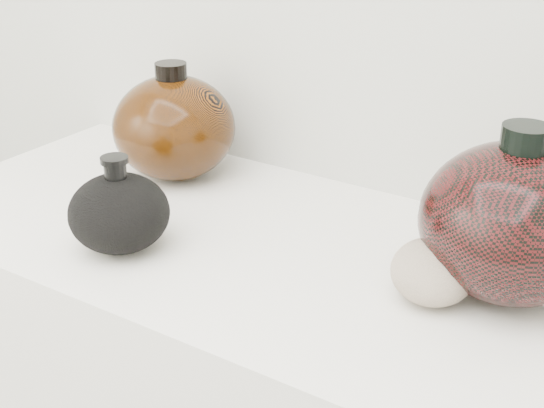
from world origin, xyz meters
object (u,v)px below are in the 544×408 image
Objects in this scene: left_round_pot at (174,127)px; right_round_pot at (514,221)px; black_gourd_vase at (119,212)px; cream_gourd_vase at (433,271)px.

left_round_pot is 0.59m from right_round_pot.
black_gourd_vase is 0.65× the size of left_round_pot.
right_round_pot is at bearing -6.86° from left_round_pot.
cream_gourd_vase is (0.41, 0.10, -0.01)m from black_gourd_vase.
cream_gourd_vase is 0.11m from right_round_pot.
left_round_pot reaches higher than cream_gourd_vase.
left_round_pot is (-0.51, 0.14, 0.05)m from cream_gourd_vase.
left_round_pot is 1.03× the size of right_round_pot.
left_round_pot is (-0.10, 0.24, 0.03)m from black_gourd_vase.
black_gourd_vase is at bearing -165.67° from cream_gourd_vase.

